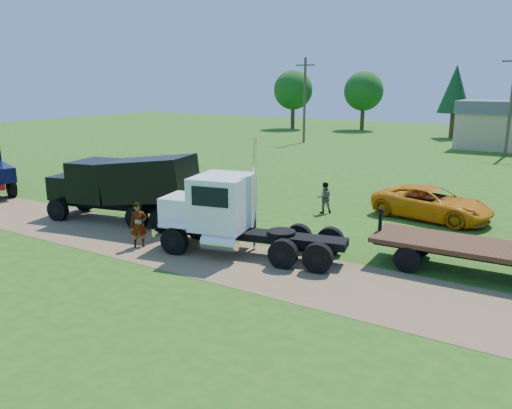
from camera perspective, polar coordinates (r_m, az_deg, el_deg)
The scene contains 11 objects.
ground at distance 18.82m, azimuth -3.97°, elevation -6.16°, with size 140.00×140.00×0.00m, color #215913.
dirt_track at distance 18.82m, azimuth -3.98°, elevation -6.14°, with size 120.00×4.20×0.01m, color brown.
white_semi_tractor at distance 19.18m, azimuth -3.59°, elevation -1.04°, with size 7.50×3.75×4.42m.
black_dump_truck at distance 24.07m, azimuth -14.73°, elevation 2.26°, with size 7.68×3.76×3.26m.
orange_pickup at distance 25.37m, azimuth 19.45°, elevation 0.14°, with size 2.56×5.54×1.54m, color orange.
flatbed_trailer at distance 18.60m, azimuth 24.66°, elevation -5.02°, with size 7.47×2.42×1.90m.
spectator_a at distance 20.29m, azimuth -13.27°, elevation -2.30°, with size 0.67×0.44×1.83m, color #999999.
spectator_b at distance 25.28m, azimuth 7.81°, elevation 0.79°, with size 0.76×0.59×1.56m, color #999999.
tan_shed at distance 54.84m, azimuth 25.27°, elevation 8.31°, with size 6.20×5.40×4.70m.
utility_poles at distance 49.55m, azimuth 27.14°, elevation 10.33°, with size 42.20×0.28×9.00m.
tree_row at distance 66.09m, azimuth 27.25°, elevation 12.00°, with size 57.22×10.41×11.01m.
Camera 1 is at (10.40, -14.32, 6.40)m, focal length 35.00 mm.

